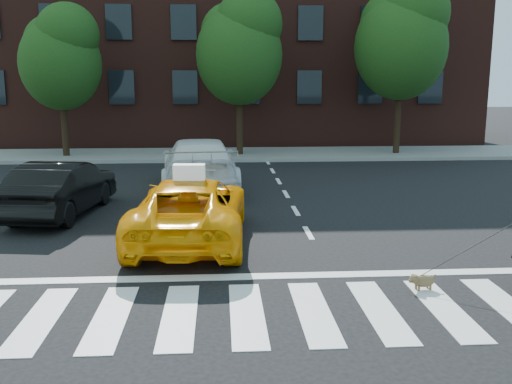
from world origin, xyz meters
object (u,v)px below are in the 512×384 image
tree_mid (240,44)px  black_sedan (61,188)px  tree_right (402,35)px  dog (422,281)px  taxi (191,209)px  white_suv (199,164)px  tree_left (61,54)px

tree_mid → black_sedan: 12.29m
tree_right → dog: tree_right is taller
tree_right → dog: bearing=-105.9°
tree_right → taxi: size_ratio=1.57×
white_suv → dog: size_ratio=11.03×
taxi → white_suv: 5.74m
tree_right → taxi: 16.21m
tree_mid → white_suv: (-1.55, -7.25, -4.04)m
dog → tree_mid: bearing=86.4°
tree_left → taxi: (5.95, -12.99, -3.76)m
tree_left → taxi: size_ratio=1.32×
tree_right → white_suv: bearing=-139.7°
tree_mid → black_sedan: size_ratio=1.68×
tree_mid → white_suv: 8.44m
tree_right → black_sedan: (-11.94, -10.46, -4.57)m
dog → white_suv: bearing=101.7°
dog → black_sedan: bearing=129.8°
tree_left → tree_mid: (7.50, -0.00, 0.41)m
tree_mid → tree_left: bearing=180.0°
tree_left → dog: 19.47m
tree_mid → dog: 17.05m
black_sedan → taxi: bearing=151.1°
tree_left → taxi: tree_left is taller
white_suv → tree_right: bearing=-143.4°
black_sedan → white_suv: size_ratio=0.76×
black_sedan → white_suv: white_suv is taller
tree_mid → tree_right: tree_right is taller
tree_mid → taxi: size_ratio=1.45×
tree_right → black_sedan: bearing=-138.8°
white_suv → tree_left: bearing=-54.3°
taxi → tree_left: bearing=-62.3°
white_suv → dog: white_suv is taller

